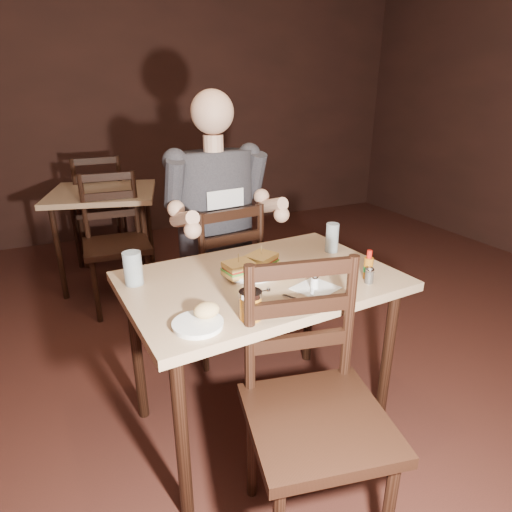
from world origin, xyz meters
name	(u,v)px	position (x,y,z in m)	size (l,w,h in m)	color
room_shell	(357,127)	(0.00, 0.00, 1.40)	(7.00, 7.00, 7.00)	black
main_table	(261,295)	(-0.27, 0.23, 0.68)	(1.20, 0.85, 0.77)	tan
bg_table	(104,202)	(-0.69, 2.29, 0.68)	(0.97, 0.97, 0.77)	tan
chair_far	(217,279)	(-0.23, 0.91, 0.47)	(0.44, 0.48, 0.95)	black
chair_near	(318,421)	(-0.34, -0.36, 0.50)	(0.46, 0.50, 0.99)	black
bg_chair_far	(99,208)	(-0.69, 2.84, 0.49)	(0.46, 0.50, 0.99)	black
bg_chair_near	(117,245)	(-0.69, 1.74, 0.49)	(0.45, 0.49, 0.97)	black
diner	(218,192)	(-0.23, 0.86, 1.01)	(0.60, 0.47, 1.04)	#313237
dinner_plate	(251,271)	(-0.29, 0.29, 0.78)	(0.25, 0.25, 0.01)	white
sandwich_left	(239,264)	(-0.36, 0.26, 0.84)	(0.12, 0.10, 0.10)	tan
sandwich_right	(261,256)	(-0.24, 0.30, 0.84)	(0.13, 0.11, 0.11)	tan
fries_pile	(273,269)	(-0.22, 0.22, 0.80)	(0.24, 0.17, 0.04)	#EFD16B
ketchup_dollop	(274,274)	(-0.23, 0.20, 0.79)	(0.04, 0.04, 0.01)	maroon
glass_left	(133,268)	(-0.78, 0.39, 0.84)	(0.08, 0.08, 0.14)	silver
glass_right	(332,238)	(0.18, 0.36, 0.84)	(0.06, 0.06, 0.14)	silver
hot_sauce	(368,264)	(0.14, 0.02, 0.83)	(0.04, 0.04, 0.13)	#935210
salt_shaker	(315,282)	(-0.13, 0.03, 0.80)	(0.03, 0.03, 0.06)	white
pepper_shaker	(369,276)	(0.11, -0.02, 0.80)	(0.04, 0.04, 0.07)	#38332D
syrup_dispenser	(250,305)	(-0.46, -0.08, 0.82)	(0.08, 0.08, 0.11)	#935210
napkin	(315,288)	(-0.12, 0.03, 0.77)	(0.16, 0.15, 0.00)	white
knife	(306,302)	(-0.22, -0.07, 0.78)	(0.01, 0.21, 0.00)	silver
fork	(313,286)	(-0.12, 0.04, 0.78)	(0.01, 0.17, 0.01)	silver
side_plate	(198,325)	(-0.65, -0.06, 0.78)	(0.17, 0.17, 0.01)	white
bread_roll	(206,310)	(-0.61, -0.03, 0.81)	(0.09, 0.08, 0.06)	tan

